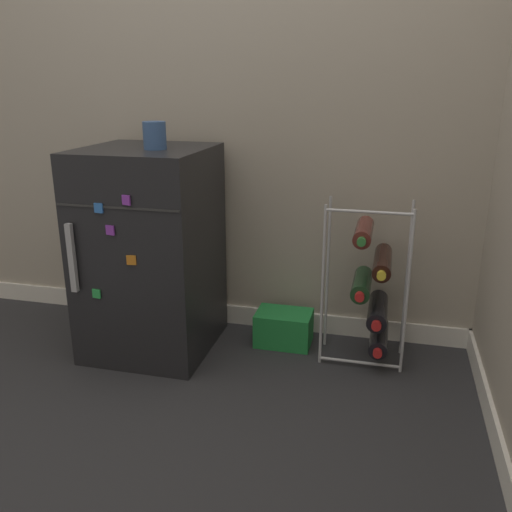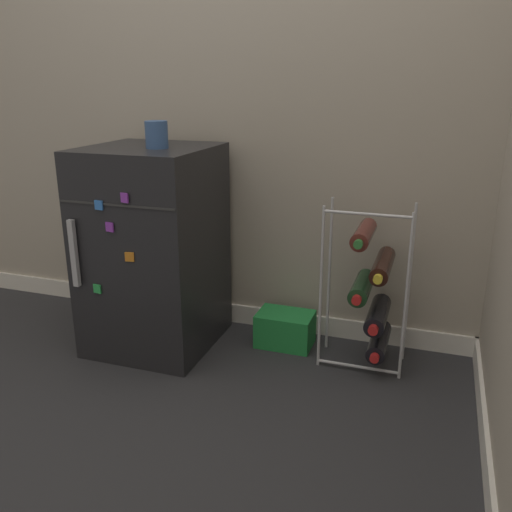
{
  "view_description": "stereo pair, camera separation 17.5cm",
  "coord_description": "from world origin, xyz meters",
  "px_view_note": "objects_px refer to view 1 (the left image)",
  "views": [
    {
      "loc": [
        0.45,
        -1.75,
        1.12
      ],
      "look_at": [
        -0.06,
        0.3,
        0.43
      ],
      "focal_mm": 38.0,
      "sensor_mm": 36.0,
      "label": 1
    },
    {
      "loc": [
        0.62,
        -1.7,
        1.12
      ],
      "look_at": [
        -0.06,
        0.3,
        0.43
      ],
      "focal_mm": 38.0,
      "sensor_mm": 36.0,
      "label": 2
    }
  ],
  "objects_px": {
    "wine_rack": "(373,288)",
    "soda_box": "(284,328)",
    "fridge_top_cup": "(155,135)",
    "mini_fridge": "(151,252)"
  },
  "relations": [
    {
      "from": "wine_rack",
      "to": "soda_box",
      "type": "relative_size",
      "value": 2.77
    },
    {
      "from": "soda_box",
      "to": "fridge_top_cup",
      "type": "relative_size",
      "value": 2.31
    },
    {
      "from": "mini_fridge",
      "to": "fridge_top_cup",
      "type": "xyz_separation_m",
      "value": [
        0.06,
        -0.04,
        0.49
      ]
    },
    {
      "from": "mini_fridge",
      "to": "wine_rack",
      "type": "relative_size",
      "value": 1.29
    },
    {
      "from": "soda_box",
      "to": "wine_rack",
      "type": "bearing_deg",
      "value": -7.91
    },
    {
      "from": "wine_rack",
      "to": "fridge_top_cup",
      "type": "height_order",
      "value": "fridge_top_cup"
    },
    {
      "from": "mini_fridge",
      "to": "wine_rack",
      "type": "xyz_separation_m",
      "value": [
        0.92,
        0.09,
        -0.11
      ]
    },
    {
      "from": "mini_fridge",
      "to": "wine_rack",
      "type": "distance_m",
      "value": 0.93
    },
    {
      "from": "soda_box",
      "to": "fridge_top_cup",
      "type": "distance_m",
      "value": 0.99
    },
    {
      "from": "mini_fridge",
      "to": "wine_rack",
      "type": "height_order",
      "value": "mini_fridge"
    }
  ]
}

